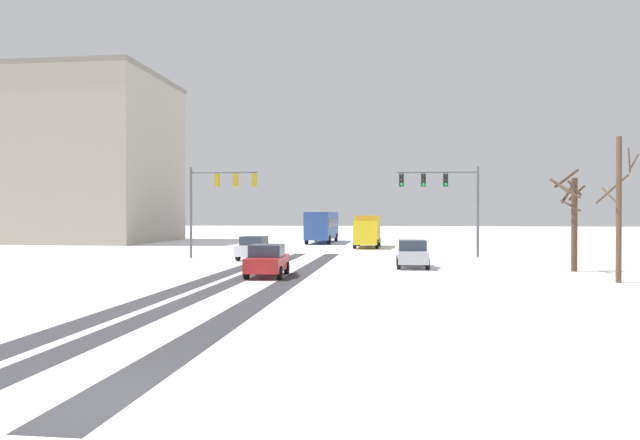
% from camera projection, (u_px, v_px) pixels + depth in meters
% --- Properties ---
extents(ground_plane, '(300.00, 300.00, 0.00)m').
position_uv_depth(ground_plane, '(136.00, 399.00, 10.01)').
color(ground_plane, white).
extents(wheel_track_left_lane, '(1.09, 38.93, 0.01)m').
position_uv_depth(wheel_track_left_lane, '(207.00, 280.00, 28.13)').
color(wheel_track_left_lane, '#38383D').
rests_on(wheel_track_left_lane, ground).
extents(wheel_track_right_lane, '(0.97, 38.93, 0.01)m').
position_uv_depth(wheel_track_right_lane, '(236.00, 281.00, 27.95)').
color(wheel_track_right_lane, '#38383D').
rests_on(wheel_track_right_lane, ground).
extents(wheel_track_center, '(1.15, 38.93, 0.01)m').
position_uv_depth(wheel_track_center, '(289.00, 281.00, 27.63)').
color(wheel_track_center, '#38383D').
rests_on(wheel_track_center, ground).
extents(sidewalk_kerb_right, '(4.00, 38.93, 0.12)m').
position_uv_depth(sidewalk_kerb_right, '(572.00, 289.00, 24.36)').
color(sidewalk_kerb_right, white).
rests_on(sidewalk_kerb_right, ground).
extents(traffic_signal_near_left, '(4.99, 0.45, 6.50)m').
position_uv_depth(traffic_signal_near_left, '(217.00, 191.00, 42.10)').
color(traffic_signal_near_left, '#56565B').
rests_on(traffic_signal_near_left, ground).
extents(traffic_signal_near_right, '(5.73, 0.77, 6.50)m').
position_uv_depth(traffic_signal_near_right, '(445.00, 191.00, 41.91)').
color(traffic_signal_near_right, '#56565B').
rests_on(traffic_signal_near_right, ground).
extents(car_white_lead, '(1.94, 4.16, 1.62)m').
position_uv_depth(car_white_lead, '(254.00, 248.00, 41.04)').
color(car_white_lead, silver).
rests_on(car_white_lead, ground).
extents(car_silver_second, '(1.87, 4.12, 1.62)m').
position_uv_depth(car_silver_second, '(412.00, 254.00, 34.81)').
color(car_silver_second, '#B7BABF').
rests_on(car_silver_second, ground).
extents(car_red_third, '(1.99, 4.18, 1.62)m').
position_uv_depth(car_red_third, '(267.00, 260.00, 29.74)').
color(car_red_third, red).
rests_on(car_red_third, ground).
extents(bus_oncoming, '(2.70, 11.01, 3.38)m').
position_uv_depth(bus_oncoming, '(322.00, 225.00, 65.71)').
color(bus_oncoming, '#284793').
rests_on(bus_oncoming, ground).
extents(box_truck_delivery, '(2.38, 7.43, 3.02)m').
position_uv_depth(box_truck_delivery, '(367.00, 230.00, 56.24)').
color(box_truck_delivery, yellow).
rests_on(box_truck_delivery, ground).
extents(bare_tree_sidewalk_mid, '(1.54, 1.51, 6.69)m').
position_uv_depth(bare_tree_sidewalk_mid, '(619.00, 207.00, 27.14)').
color(bare_tree_sidewalk_mid, brown).
rests_on(bare_tree_sidewalk_mid, ground).
extents(bare_tree_sidewalk_far, '(1.84, 2.16, 5.69)m').
position_uv_depth(bare_tree_sidewalk_far, '(573.00, 215.00, 32.44)').
color(bare_tree_sidewalk_far, '#4C3828').
rests_on(bare_tree_sidewalk_far, ground).
extents(office_building_far_left_block, '(27.84, 17.06, 18.90)m').
position_uv_depth(office_building_far_left_block, '(45.00, 160.00, 68.69)').
color(office_building_far_left_block, '#A89E8E').
rests_on(office_building_far_left_block, ground).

